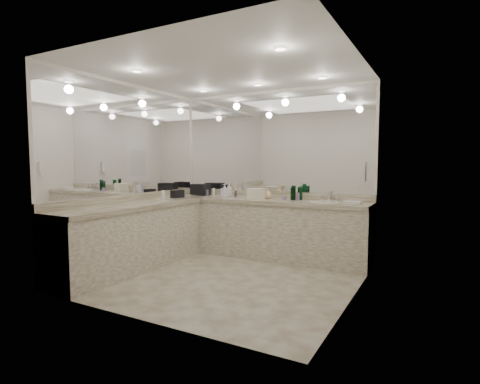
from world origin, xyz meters
The scene contains 37 objects.
floor centered at (0.00, 0.00, 0.00)m, with size 3.20×3.20×0.00m, color beige.
ceiling centered at (0.00, 0.00, 2.60)m, with size 3.20×3.20×0.00m, color white.
wall_back centered at (0.00, 1.50, 1.30)m, with size 3.20×0.02×2.60m, color silver.
wall_left centered at (-1.60, 0.00, 1.30)m, with size 0.02×3.00×2.60m, color silver.
wall_right centered at (1.60, 0.00, 1.30)m, with size 0.02×3.00×2.60m, color silver.
vanity_back_base centered at (0.00, 1.20, 0.42)m, with size 3.20×0.60×0.84m, color silver.
vanity_back_top centered at (0.00, 1.19, 0.87)m, with size 3.20×0.64×0.06m, color beige.
vanity_left_base centered at (-1.30, -0.30, 0.42)m, with size 0.60×2.40×0.84m, color silver.
vanity_left_top centered at (-1.29, -0.30, 0.87)m, with size 0.64×2.42×0.06m, color beige.
backsplash_back centered at (0.00, 1.48, 0.95)m, with size 3.20×0.04×0.10m, color beige.
backsplash_left centered at (-1.58, 0.00, 0.95)m, with size 0.04×3.00×0.10m, color beige.
mirror_back centered at (0.00, 1.49, 1.77)m, with size 3.12×0.01×1.55m, color white.
mirror_left centered at (-1.59, 0.00, 1.77)m, with size 0.01×2.92×1.55m, color white.
sink centered at (0.95, 1.20, 0.90)m, with size 0.44×0.44×0.03m, color white.
faucet centered at (0.95, 1.41, 0.97)m, with size 0.24×0.16×0.14m, color silver.
wall_phone centered at (1.56, 0.70, 1.35)m, with size 0.06×0.10×0.24m, color white.
door centered at (1.59, -0.50, 1.05)m, with size 0.02×0.82×2.10m, color white.
black_toiletry_bag centered at (-1.23, 1.26, 0.99)m, with size 0.31×0.20×0.18m, color black.
black_bag_spill centered at (-1.30, 0.71, 0.96)m, with size 0.10×0.22×0.12m, color black.
cream_cosmetic_case centered at (-0.13, 1.20, 0.98)m, with size 0.28×0.17×0.16m, color beige.
hand_towel centered at (1.35, 1.11, 0.92)m, with size 0.23×0.15×0.04m, color white.
lotion_left centered at (-1.30, 0.37, 0.97)m, with size 0.06×0.06×0.13m, color white.
soap_bottle_a centered at (-0.65, 1.23, 1.02)m, with size 0.09×0.09×0.24m, color beige.
soap_bottle_b centered at (-0.68, 1.14, 1.01)m, with size 0.10×0.10×0.21m, color silver.
soap_bottle_c centered at (0.03, 1.25, 0.98)m, with size 0.13×0.13×0.17m, color #F6D28A.
green_bottle_0 centered at (0.53, 1.32, 1.00)m, with size 0.07×0.07×0.19m, color #0D4A24.
green_bottle_1 centered at (0.43, 1.28, 0.99)m, with size 0.06×0.06×0.18m, color #0D4A24.
green_bottle_2 centered at (0.46, 1.24, 1.01)m, with size 0.06×0.06×0.22m, color #0D4A24.
amenity_bottle_0 centered at (-0.59, 1.34, 0.95)m, with size 0.04×0.04×0.09m, color #3F3F4C.
amenity_bottle_1 centered at (-1.00, 1.31, 0.96)m, with size 0.04×0.04×0.13m, color white.
amenity_bottle_2 centered at (-1.21, 1.34, 0.93)m, with size 0.06×0.06×0.06m, color white.
amenity_bottle_3 centered at (-1.19, 1.33, 0.95)m, with size 0.06×0.06×0.09m, color silver.
amenity_bottle_4 centered at (-1.07, 1.22, 0.95)m, with size 0.06×0.06×0.11m, color #3F3F4C.
amenity_bottle_5 centered at (-0.04, 1.21, 0.93)m, with size 0.06×0.06×0.06m, color #F2D84C.
amenity_bottle_6 centered at (0.52, 1.27, 0.96)m, with size 0.04×0.04×0.11m, color #9966B2.
amenity_bottle_7 centered at (-0.02, 1.21, 0.94)m, with size 0.06×0.06×0.08m, color white.
amenity_bottle_8 centered at (0.33, 1.18, 0.93)m, with size 0.06×0.06×0.06m, color #9966B2.
Camera 1 is at (2.41, -4.02, 1.47)m, focal length 28.00 mm.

